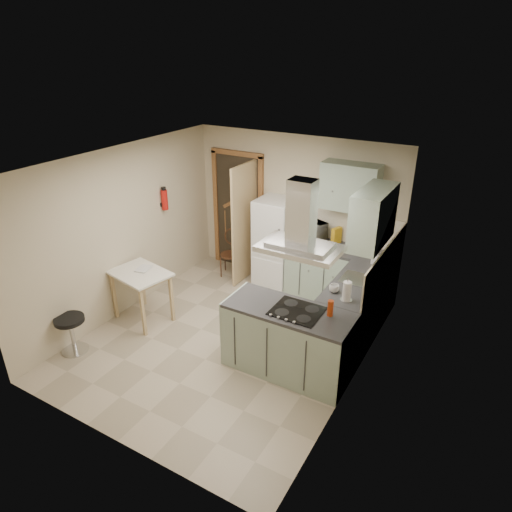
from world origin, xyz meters
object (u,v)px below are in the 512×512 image
Objects in this scene: fridge at (275,243)px; drop_leaf_table at (143,296)px; extractor_hood at (300,248)px; stool at (72,334)px; bentwood_chair at (230,255)px; peninsula at (288,340)px; microwave at (305,231)px.

drop_leaf_table is (-1.16, -1.99, -0.36)m from fridge.
extractor_hood is 1.08× the size of drop_leaf_table.
extractor_hood reaches higher than drop_leaf_table.
fridge is at bearing 64.76° from stool.
extractor_hood is 1.16× the size of bentwood_chair.
drop_leaf_table is (-2.49, -0.01, -1.33)m from extractor_hood.
drop_leaf_table is 1.08× the size of bentwood_chair.
peninsula is (1.22, -1.98, -0.30)m from fridge.
drop_leaf_table is 1.38× the size of microwave.
drop_leaf_table is 1.59× the size of stool.
stool is 0.87× the size of microwave.
bentwood_chair is (-0.83, -0.13, -0.36)m from fridge.
peninsula is 2.20m from microwave.
microwave is (1.96, 3.06, 0.81)m from stool.
peninsula is 2.39m from drop_leaf_table.
stool is at bearing -115.24° from fridge.
extractor_hood reaches higher than microwave.
peninsula is at bearing 180.00° from extractor_hood.
fridge is 2.57m from extractor_hood.
peninsula is at bearing -58.26° from fridge.
bentwood_chair is (0.34, 1.86, -0.00)m from drop_leaf_table.
fridge is 0.91m from bentwood_chair.
bentwood_chair is 1.51m from microwave.
fridge is 1.67× the size of extractor_hood.
extractor_hood reaches higher than bentwood_chair.
bentwood_chair is 1.28× the size of microwave.
bentwood_chair is at bearing -171.11° from fridge.
peninsula is 1.72× the size of extractor_hood.
fridge is at bearing 71.21° from drop_leaf_table.
drop_leaf_table is 1.89m from bentwood_chair.
bentwood_chair is at bearing 78.14° from stool.
microwave is (1.68, 2.00, 0.68)m from drop_leaf_table.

